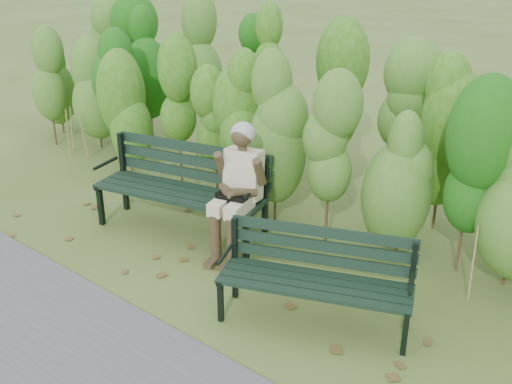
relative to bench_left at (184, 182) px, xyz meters
The scene contains 6 objects.
ground 1.26m from the bench_left, 21.79° to the right, with size 80.00×80.00×0.00m, color #45561F.
hedge_band 1.92m from the bench_left, 53.79° to the left, with size 11.04×1.67×2.42m.
leaf_litter 1.54m from the bench_left, 21.62° to the right, with size 5.97×2.16×0.01m.
bench_left is the anchor object (origin of this frame).
bench_right 2.11m from the bench_left, 13.63° to the right, with size 1.65×1.06×0.79m.
seated_woman 0.79m from the bench_left, ahead, with size 0.55×0.81×1.33m.
Camera 1 is at (3.28, -3.68, 3.02)m, focal length 42.00 mm.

